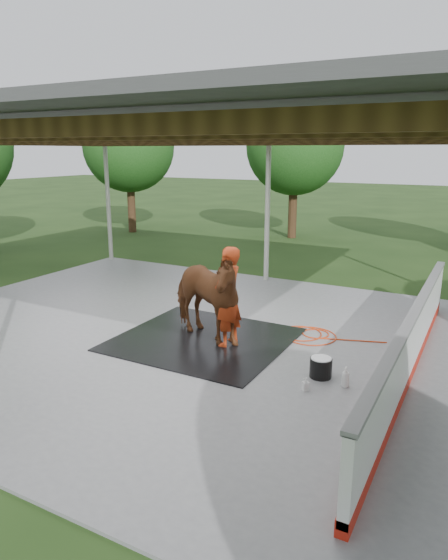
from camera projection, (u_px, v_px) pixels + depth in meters
The scene contains 12 objects.
ground at pixel (174, 333), 10.27m from camera, with size 100.00×100.00×0.00m, color #1E3814.
concrete_slab at pixel (174, 331), 10.27m from camera, with size 12.00×10.00×0.05m, color slate.
pavilion_structure at pixel (169, 132), 9.27m from camera, with size 12.60×10.60×4.05m.
dasher_board at pixel (411, 346), 8.01m from camera, with size 0.16×8.00×1.15m.
tree_belt at pixel (207, 143), 9.94m from camera, with size 28.00×28.00×5.80m.
rubber_mat at pixel (203, 339), 9.74m from camera, with size 3.19×3.00×0.02m, color black.
horse at pixel (203, 295), 9.51m from camera, with size 0.96×2.11×1.78m, color brown.
handler at pixel (228, 297), 9.26m from camera, with size 0.69×0.46×1.90m, color #B13212.
wash_bucket at pixel (321, 367), 8.12m from camera, with size 0.36×0.36×0.33m.
soap_bottle_a at pixel (345, 377), 7.78m from camera, with size 0.13×0.13×0.33m, color silver.
soap_bottle_b at pixel (306, 384), 7.68m from camera, with size 0.09×0.09×0.21m, color #338CD8.
hose_coil at pixel (308, 335), 9.98m from camera, with size 2.07×1.04×0.02m.
Camera 1 is at (5.50, -8.02, 3.65)m, focal length 32.00 mm.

